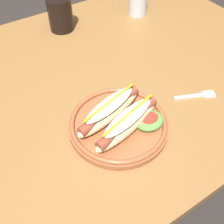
% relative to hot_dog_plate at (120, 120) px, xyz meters
% --- Properties ---
extents(ground_plane, '(8.00, 8.00, 0.00)m').
position_rel_hot_dog_plate_xyz_m(ground_plane, '(0.08, 0.20, -0.77)').
color(ground_plane, '#2D2826').
extents(dining_table, '(1.29, 0.92, 0.74)m').
position_rel_hot_dog_plate_xyz_m(dining_table, '(0.08, 0.20, -0.12)').
color(dining_table, olive).
rests_on(dining_table, ground_plane).
extents(hot_dog_plate, '(0.26, 0.26, 0.08)m').
position_rel_hot_dog_plate_xyz_m(hot_dog_plate, '(0.00, 0.00, 0.00)').
color(hot_dog_plate, '#9E5633').
rests_on(hot_dog_plate, dining_table).
extents(fork, '(0.12, 0.07, 0.00)m').
position_rel_hot_dog_plate_xyz_m(fork, '(0.25, -0.03, -0.02)').
color(fork, silver).
rests_on(fork, dining_table).
extents(soda_cup, '(0.09, 0.09, 0.12)m').
position_rel_hot_dog_plate_xyz_m(soda_cup, '(0.08, 0.51, 0.03)').
color(soda_cup, black).
rests_on(soda_cup, dining_table).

